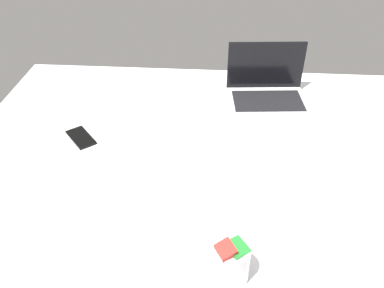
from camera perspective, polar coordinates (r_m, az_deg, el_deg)
name	(u,v)px	position (r cm, az deg, el deg)	size (l,w,h in cm)	color
bed_mattress	(207,178)	(148.85, 2.06, -4.79)	(180.00, 140.00, 18.00)	white
laptop	(267,91)	(177.60, 10.46, 7.37)	(34.93, 25.87, 23.00)	silver
snack_cup	(232,261)	(104.94, 5.60, -16.11)	(9.38, 9.04, 14.10)	silver
cell_phone	(81,137)	(158.19, -15.37, 0.89)	(6.80, 14.00, 0.80)	black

